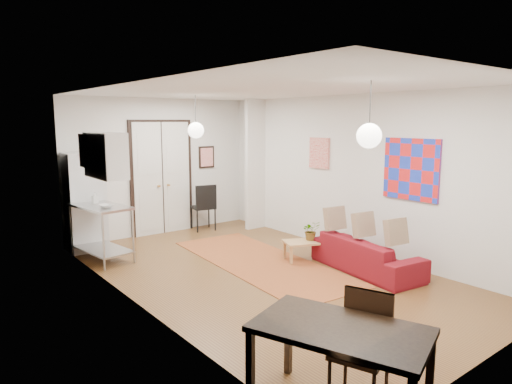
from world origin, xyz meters
TOP-DOWN VIEW (x-y plane):
  - floor at (0.00, 0.00)m, footprint 7.00×7.00m
  - ceiling at (0.00, 0.00)m, footprint 4.20×7.00m
  - wall_back at (0.00, 3.50)m, footprint 4.20×0.02m
  - wall_front at (0.00, -3.50)m, footprint 4.20×0.02m
  - wall_left at (-2.10, 0.00)m, footprint 0.02×7.00m
  - wall_right at (2.10, 0.00)m, footprint 0.02×7.00m
  - double_doors at (0.00, 3.46)m, footprint 1.44×0.06m
  - stub_partition at (1.85, 2.55)m, footprint 0.50×0.10m
  - wall_cabinet at (-1.92, 1.50)m, footprint 0.35×1.00m
  - painting_popart at (2.08, -1.25)m, footprint 0.05×1.00m
  - painting_abstract at (2.08, 0.80)m, footprint 0.05×0.50m
  - poster_back at (1.15, 3.47)m, footprint 0.40×0.03m
  - print_left at (-2.07, 2.00)m, footprint 0.03×0.44m
  - pendant_back at (0.00, 2.00)m, footprint 0.30×0.30m
  - pendant_front at (0.00, -2.00)m, footprint 0.30×0.30m
  - kilim_rug at (0.34, 0.48)m, footprint 1.78×4.02m
  - sofa at (1.40, -0.95)m, footprint 2.03×1.02m
  - coffee_table at (1.05, 0.07)m, footprint 0.89×0.71m
  - potted_plant at (1.15, 0.07)m, footprint 0.39×0.36m
  - kitchen_counter at (-1.75, 2.36)m, footprint 0.81×1.35m
  - bowl at (-1.75, 2.06)m, footprint 0.27×0.27m
  - soap_bottle at (-1.75, 2.61)m, footprint 0.11×0.11m
  - fridge at (-1.75, 3.15)m, footprint 0.69×0.69m
  - dining_table at (-1.75, -3.15)m, footprint 1.24×1.59m
  - dining_chair_near at (-1.50, -3.05)m, footprint 0.58×0.71m
  - dining_chair_far at (-1.50, -3.05)m, footprint 0.58×0.71m
  - black_side_chair at (0.83, 3.25)m, footprint 0.57×0.57m

SIDE VIEW (x-z plane):
  - floor at x=0.00m, z-range 0.00..0.00m
  - kilim_rug at x=0.34m, z-range 0.00..0.01m
  - sofa at x=1.40m, z-range 0.00..0.57m
  - coffee_table at x=1.05m, z-range 0.13..0.48m
  - potted_plant at x=1.15m, z-range 0.35..0.69m
  - dining_chair_near at x=-1.50m, z-range 0.08..1.03m
  - dining_chair_far at x=-1.50m, z-range 0.08..1.03m
  - black_side_chair at x=0.83m, z-range 0.09..1.13m
  - kitchen_counter at x=-1.75m, z-range 0.15..1.13m
  - dining_table at x=-1.75m, z-range 0.30..1.07m
  - fridge at x=-1.75m, z-range 0.00..1.85m
  - bowl at x=-1.75m, z-range 0.97..1.03m
  - soap_bottle at x=-1.75m, z-range 0.97..1.18m
  - double_doors at x=0.00m, z-range -0.05..2.45m
  - wall_back at x=0.00m, z-range 0.00..2.90m
  - wall_front at x=0.00m, z-range 0.00..2.90m
  - wall_left at x=-2.10m, z-range 0.00..2.90m
  - wall_right at x=2.10m, z-range 0.00..2.90m
  - stub_partition at x=1.85m, z-range 0.00..2.90m
  - poster_back at x=1.15m, z-range 1.35..1.85m
  - painting_popart at x=2.08m, z-range 1.15..2.15m
  - painting_abstract at x=2.08m, z-range 1.50..2.10m
  - wall_cabinet at x=-1.92m, z-range 1.55..2.25m
  - print_left at x=-2.07m, z-range 1.68..2.22m
  - pendant_back at x=0.00m, z-range 1.85..2.65m
  - pendant_front at x=0.00m, z-range 1.85..2.65m
  - ceiling at x=0.00m, z-range 2.89..2.91m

